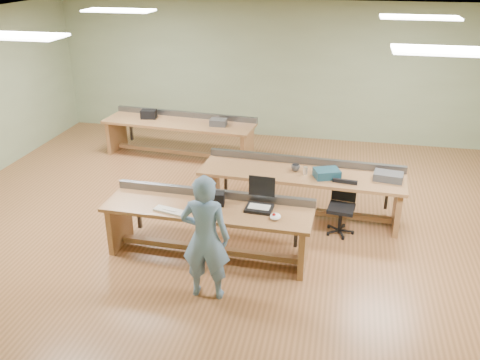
{
  "coord_description": "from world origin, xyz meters",
  "views": [
    {
      "loc": [
        1.45,
        -7.1,
        3.89
      ],
      "look_at": [
        0.09,
        -0.6,
        0.91
      ],
      "focal_mm": 38.0,
      "sensor_mm": 36.0,
      "label": 1
    }
  ],
  "objects_px": {
    "workbench_back": "(180,130)",
    "laptop_base": "(259,208)",
    "task_chair": "(341,214)",
    "mug": "(295,168)",
    "parts_bin_teal": "(327,173)",
    "parts_bin_grey": "(388,176)",
    "drinks_can": "(305,171)",
    "camera_bag": "(215,199)",
    "workbench_mid": "(301,182)",
    "workbench_front": "(209,219)",
    "person": "(205,238)"
  },
  "relations": [
    {
      "from": "workbench_back",
      "to": "parts_bin_teal",
      "type": "relative_size",
      "value": 8.46
    },
    {
      "from": "workbench_mid",
      "to": "camera_bag",
      "type": "xyz_separation_m",
      "value": [
        -1.05,
        -1.38,
        0.28
      ]
    },
    {
      "from": "drinks_can",
      "to": "workbench_back",
      "type": "bearing_deg",
      "value": 141.58
    },
    {
      "from": "workbench_back",
      "to": "drinks_can",
      "type": "relative_size",
      "value": 25.64
    },
    {
      "from": "task_chair",
      "to": "mug",
      "type": "bearing_deg",
      "value": 155.85
    },
    {
      "from": "laptop_base",
      "to": "camera_bag",
      "type": "xyz_separation_m",
      "value": [
        -0.62,
        0.03,
        0.07
      ]
    },
    {
      "from": "workbench_mid",
      "to": "mug",
      "type": "height_order",
      "value": "workbench_mid"
    },
    {
      "from": "workbench_mid",
      "to": "camera_bag",
      "type": "bearing_deg",
      "value": -124.37
    },
    {
      "from": "laptop_base",
      "to": "parts_bin_grey",
      "type": "bearing_deg",
      "value": 41.27
    },
    {
      "from": "task_chair",
      "to": "parts_bin_grey",
      "type": "relative_size",
      "value": 1.89
    },
    {
      "from": "task_chair",
      "to": "laptop_base",
      "type": "bearing_deg",
      "value": -131.72
    },
    {
      "from": "person",
      "to": "mug",
      "type": "relative_size",
      "value": 11.95
    },
    {
      "from": "mug",
      "to": "parts_bin_teal",
      "type": "bearing_deg",
      "value": -16.9
    },
    {
      "from": "workbench_front",
      "to": "mug",
      "type": "distance_m",
      "value": 1.8
    },
    {
      "from": "workbench_mid",
      "to": "task_chair",
      "type": "bearing_deg",
      "value": -31.57
    },
    {
      "from": "mug",
      "to": "workbench_front",
      "type": "bearing_deg",
      "value": -125.05
    },
    {
      "from": "camera_bag",
      "to": "parts_bin_teal",
      "type": "relative_size",
      "value": 0.7
    },
    {
      "from": "person",
      "to": "mug",
      "type": "distance_m",
      "value": 2.5
    },
    {
      "from": "workbench_back",
      "to": "person",
      "type": "xyz_separation_m",
      "value": [
        1.77,
        -4.44,
        0.25
      ]
    },
    {
      "from": "workbench_mid",
      "to": "workbench_back",
      "type": "height_order",
      "value": "same"
    },
    {
      "from": "camera_bag",
      "to": "mug",
      "type": "distance_m",
      "value": 1.68
    },
    {
      "from": "workbench_mid",
      "to": "task_chair",
      "type": "height_order",
      "value": "workbench_mid"
    },
    {
      "from": "camera_bag",
      "to": "mug",
      "type": "xyz_separation_m",
      "value": [
        0.95,
        1.39,
        -0.04
      ]
    },
    {
      "from": "person",
      "to": "task_chair",
      "type": "height_order",
      "value": "person"
    },
    {
      "from": "workbench_front",
      "to": "drinks_can",
      "type": "distance_m",
      "value": 1.82
    },
    {
      "from": "parts_bin_teal",
      "to": "parts_bin_grey",
      "type": "distance_m",
      "value": 0.92
    },
    {
      "from": "parts_bin_grey",
      "to": "drinks_can",
      "type": "distance_m",
      "value": 1.24
    },
    {
      "from": "laptop_base",
      "to": "drinks_can",
      "type": "bearing_deg",
      "value": 72.62
    },
    {
      "from": "workbench_mid",
      "to": "workbench_back",
      "type": "xyz_separation_m",
      "value": [
        -2.69,
        2.08,
        -0.0
      ]
    },
    {
      "from": "workbench_front",
      "to": "drinks_can",
      "type": "relative_size",
      "value": 23.28
    },
    {
      "from": "camera_bag",
      "to": "mug",
      "type": "height_order",
      "value": "camera_bag"
    },
    {
      "from": "mug",
      "to": "drinks_can",
      "type": "xyz_separation_m",
      "value": [
        0.16,
        -0.11,
        0.01
      ]
    },
    {
      "from": "workbench_mid",
      "to": "person",
      "type": "relative_size",
      "value": 1.99
    },
    {
      "from": "workbench_front",
      "to": "mug",
      "type": "relative_size",
      "value": 21.21
    },
    {
      "from": "person",
      "to": "task_chair",
      "type": "bearing_deg",
      "value": -131.57
    },
    {
      "from": "workbench_front",
      "to": "person",
      "type": "xyz_separation_m",
      "value": [
        0.21,
        -0.91,
        0.25
      ]
    },
    {
      "from": "task_chair",
      "to": "parts_bin_grey",
      "type": "height_order",
      "value": "parts_bin_grey"
    },
    {
      "from": "laptop_base",
      "to": "task_chair",
      "type": "distance_m",
      "value": 1.53
    },
    {
      "from": "workbench_front",
      "to": "person",
      "type": "relative_size",
      "value": 1.77
    },
    {
      "from": "workbench_back",
      "to": "laptop_base",
      "type": "xyz_separation_m",
      "value": [
        2.25,
        -3.49,
        0.21
      ]
    },
    {
      "from": "workbench_front",
      "to": "person",
      "type": "bearing_deg",
      "value": -75.46
    },
    {
      "from": "workbench_back",
      "to": "mug",
      "type": "xyz_separation_m",
      "value": [
        2.59,
        -2.07,
        0.24
      ]
    },
    {
      "from": "workbench_back",
      "to": "laptop_base",
      "type": "height_order",
      "value": "workbench_back"
    },
    {
      "from": "camera_bag",
      "to": "parts_bin_grey",
      "type": "bearing_deg",
      "value": 20.62
    },
    {
      "from": "workbench_mid",
      "to": "camera_bag",
      "type": "relative_size",
      "value": 12.35
    },
    {
      "from": "workbench_front",
      "to": "laptop_base",
      "type": "distance_m",
      "value": 0.73
    },
    {
      "from": "workbench_back",
      "to": "parts_bin_grey",
      "type": "bearing_deg",
      "value": -23.45
    },
    {
      "from": "workbench_mid",
      "to": "camera_bag",
      "type": "distance_m",
      "value": 1.76
    },
    {
      "from": "laptop_base",
      "to": "camera_bag",
      "type": "bearing_deg",
      "value": -179.07
    },
    {
      "from": "workbench_mid",
      "to": "workbench_back",
      "type": "distance_m",
      "value": 3.4
    }
  ]
}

